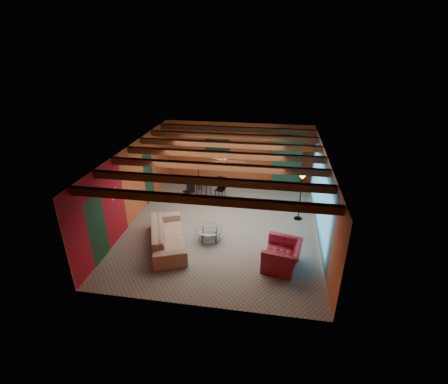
% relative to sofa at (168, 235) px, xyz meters
% --- Properties ---
extents(room, '(6.52, 8.01, 2.71)m').
position_rel_sofa_xyz_m(room, '(1.50, 1.73, 1.99)').
color(room, gray).
rests_on(room, ground).
extents(sofa, '(1.83, 2.71, 0.74)m').
position_rel_sofa_xyz_m(sofa, '(0.00, 0.00, 0.00)').
color(sofa, '#93725F').
rests_on(sofa, ground).
extents(armchair, '(1.20, 1.32, 0.75)m').
position_rel_sofa_xyz_m(armchair, '(3.55, -0.49, 0.01)').
color(armchair, maroon).
rests_on(armchair, ground).
extents(coffee_table, '(0.99, 0.99, 0.45)m').
position_rel_sofa_xyz_m(coffee_table, '(1.24, 0.48, -0.15)').
color(coffee_table, white).
rests_on(coffee_table, ground).
extents(dining_table, '(2.12, 2.12, 0.92)m').
position_rel_sofa_xyz_m(dining_table, '(0.33, 3.75, 0.09)').
color(dining_table, silver).
rests_on(dining_table, ground).
extents(armoire, '(1.21, 0.63, 2.08)m').
position_rel_sofa_xyz_m(armoire, '(3.70, 5.32, 0.67)').
color(armoire, brown).
rests_on(armoire, ground).
extents(floor_lamp, '(0.45, 0.45, 1.81)m').
position_rel_sofa_xyz_m(floor_lamp, '(4.15, 2.38, 0.53)').
color(floor_lamp, black).
rests_on(floor_lamp, ground).
extents(ceiling_fan, '(1.50, 1.50, 0.44)m').
position_rel_sofa_xyz_m(ceiling_fan, '(1.50, 1.62, 1.99)').
color(ceiling_fan, '#472614').
rests_on(ceiling_fan, ceiling).
extents(painting, '(1.05, 0.03, 0.65)m').
position_rel_sofa_xyz_m(painting, '(0.60, 5.58, 1.28)').
color(painting, black).
rests_on(painting, wall_back).
extents(potted_plant, '(0.56, 0.51, 0.51)m').
position_rel_sofa_xyz_m(potted_plant, '(3.70, 5.32, 1.97)').
color(potted_plant, '#26661E').
rests_on(potted_plant, armoire).
extents(vase, '(0.23, 0.23, 0.19)m').
position_rel_sofa_xyz_m(vase, '(0.33, 3.75, 0.65)').
color(vase, orange).
rests_on(vase, dining_table).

